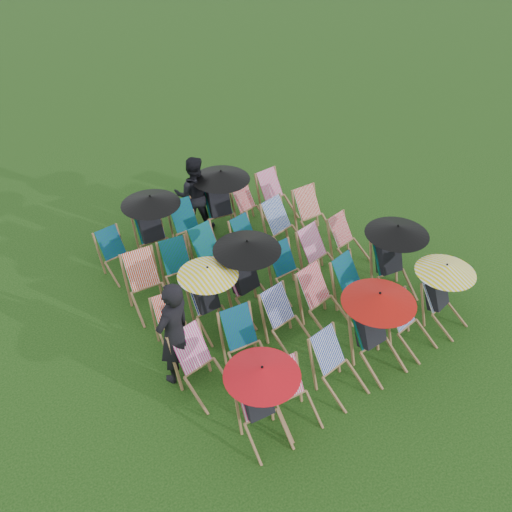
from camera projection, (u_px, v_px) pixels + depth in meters
ground at (270, 300)px, 10.69m from camera, size 100.00×100.00×0.00m
deckchair_0 at (263, 402)px, 7.95m from camera, size 1.08×1.14×1.28m
deckchair_1 at (295, 397)px, 8.32m from camera, size 0.67×0.87×0.88m
deckchair_2 at (339, 367)px, 8.74m from camera, size 0.71×0.92×0.94m
deckchair_3 at (378, 329)px, 9.02m from camera, size 1.17×1.22×1.39m
deckchair_4 at (412, 325)px, 9.52m from camera, size 0.69×0.89×0.89m
deckchair_5 at (444, 294)px, 9.83m from camera, size 1.03×1.11×1.22m
deckchair_6 at (202, 366)px, 8.73m from camera, size 0.76×0.98×0.99m
deckchair_7 at (246, 345)px, 9.09m from camera, size 0.74×0.95×0.96m
deckchair_8 at (288, 321)px, 9.55m from camera, size 0.71×0.92×0.94m
deckchair_9 at (325, 301)px, 9.91m from camera, size 0.79×1.01×1.00m
deckchair_10 at (357, 287)px, 10.22m from camera, size 0.79×0.99×0.97m
deckchair_11 at (394, 259)px, 10.50m from camera, size 1.17×1.24×1.38m
deckchair_12 at (173, 325)px, 9.57m from camera, size 0.63×0.81×0.82m
deckchair_13 at (210, 298)px, 9.75m from camera, size 1.04×1.08×1.23m
deckchair_14 at (249, 276)px, 10.07m from camera, size 1.20×1.28×1.42m
deckchair_15 at (290, 272)px, 10.64m from camera, size 0.59×0.83×0.90m
deckchair_16 at (322, 256)px, 10.96m from camera, size 0.78×0.99×0.97m
deckchair_17 at (349, 241)px, 11.43m from camera, size 0.72×0.91×0.90m
deckchair_18 at (148, 286)px, 10.23m from camera, size 0.77×1.00×1.02m
deckchair_19 at (181, 270)px, 10.63m from camera, size 0.74×0.94×0.94m
deckchair_20 at (213, 255)px, 10.98m from camera, size 0.74×0.96×0.97m
deckchair_21 at (251, 242)px, 11.44m from camera, size 0.68×0.87×0.86m
deckchair_22 at (286, 228)px, 11.70m from camera, size 0.82×1.03×1.01m
deckchair_23 at (314, 215)px, 12.12m from camera, size 0.68×0.93×0.98m
deckchair_24 at (118, 255)px, 11.08m from camera, size 0.64×0.84×0.86m
deckchair_25 at (153, 227)px, 11.31m from camera, size 1.17×1.24×1.39m
deckchair_26 at (190, 228)px, 11.75m from camera, size 0.66×0.90×0.95m
deckchair_27 at (222, 202)px, 12.02m from camera, size 1.21×1.30×1.44m
deckchair_28 at (251, 207)px, 12.48m from camera, size 0.68×0.87×0.86m
deckchair_29 at (277, 196)px, 12.76m from camera, size 0.68×0.92×0.96m
person_left at (174, 333)px, 8.66m from camera, size 0.80×0.66×1.88m
person_rear at (194, 194)px, 12.09m from camera, size 1.05×1.00×1.72m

